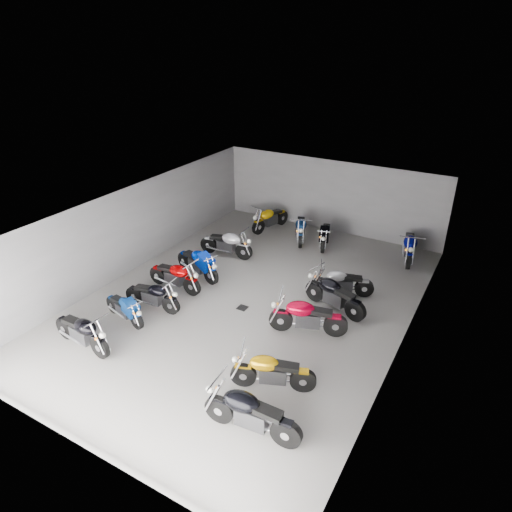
{
  "coord_description": "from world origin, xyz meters",
  "views": [
    {
      "loc": [
        6.66,
        -11.23,
        8.27
      ],
      "look_at": [
        -0.51,
        1.3,
        1.0
      ],
      "focal_mm": 32.0,
      "sensor_mm": 36.0,
      "label": 1
    }
  ],
  "objects_px": {
    "motorcycle_left_c": "(153,296)",
    "motorcycle_right_f": "(342,282)",
    "motorcycle_back_b": "(270,218)",
    "motorcycle_back_f": "(409,246)",
    "motorcycle_right_b": "(272,372)",
    "motorcycle_back_d": "(325,234)",
    "motorcycle_right_d": "(307,317)",
    "motorcycle_right_e": "(334,295)",
    "motorcycle_left_d": "(175,276)",
    "motorcycle_right_a": "(251,414)",
    "motorcycle_left_f": "(227,244)",
    "motorcycle_left_e": "(198,263)",
    "motorcycle_left_b": "(124,308)",
    "motorcycle_left_a": "(82,332)",
    "drain_grate": "(242,308)",
    "motorcycle_back_c": "(301,228)"
  },
  "relations": [
    {
      "from": "motorcycle_right_e",
      "to": "motorcycle_back_c",
      "type": "bearing_deg",
      "value": 51.94
    },
    {
      "from": "motorcycle_back_b",
      "to": "motorcycle_left_c",
      "type": "bearing_deg",
      "value": 103.1
    },
    {
      "from": "motorcycle_back_f",
      "to": "motorcycle_left_d",
      "type": "bearing_deg",
      "value": 30.93
    },
    {
      "from": "motorcycle_back_d",
      "to": "motorcycle_back_f",
      "type": "height_order",
      "value": "motorcycle_back_f"
    },
    {
      "from": "motorcycle_left_a",
      "to": "motorcycle_right_e",
      "type": "relative_size",
      "value": 0.99
    },
    {
      "from": "motorcycle_left_c",
      "to": "motorcycle_back_d",
      "type": "relative_size",
      "value": 1.01
    },
    {
      "from": "motorcycle_left_c",
      "to": "motorcycle_back_b",
      "type": "height_order",
      "value": "motorcycle_back_b"
    },
    {
      "from": "motorcycle_back_f",
      "to": "motorcycle_right_d",
      "type": "bearing_deg",
      "value": 63.52
    },
    {
      "from": "motorcycle_right_d",
      "to": "motorcycle_back_c",
      "type": "relative_size",
      "value": 1.06
    },
    {
      "from": "motorcycle_left_a",
      "to": "motorcycle_left_e",
      "type": "distance_m",
      "value": 5.06
    },
    {
      "from": "motorcycle_right_f",
      "to": "motorcycle_back_b",
      "type": "xyz_separation_m",
      "value": [
        -4.83,
        3.82,
        0.03
      ]
    },
    {
      "from": "motorcycle_left_b",
      "to": "motorcycle_left_d",
      "type": "distance_m",
      "value": 2.3
    },
    {
      "from": "motorcycle_back_b",
      "to": "motorcycle_back_f",
      "type": "height_order",
      "value": "motorcycle_back_f"
    },
    {
      "from": "motorcycle_left_e",
      "to": "motorcycle_right_b",
      "type": "distance_m",
      "value": 6.37
    },
    {
      "from": "motorcycle_left_b",
      "to": "motorcycle_back_d",
      "type": "bearing_deg",
      "value": 170.8
    },
    {
      "from": "motorcycle_left_a",
      "to": "motorcycle_left_f",
      "type": "distance_m",
      "value": 6.98
    },
    {
      "from": "motorcycle_right_b",
      "to": "motorcycle_back_d",
      "type": "relative_size",
      "value": 1.01
    },
    {
      "from": "motorcycle_left_f",
      "to": "motorcycle_right_f",
      "type": "xyz_separation_m",
      "value": [
        5.05,
        -0.58,
        -0.04
      ]
    },
    {
      "from": "motorcycle_right_b",
      "to": "motorcycle_back_d",
      "type": "xyz_separation_m",
      "value": [
        -2.07,
        8.63,
        -0.02
      ]
    },
    {
      "from": "motorcycle_left_d",
      "to": "motorcycle_right_a",
      "type": "relative_size",
      "value": 0.93
    },
    {
      "from": "motorcycle_right_e",
      "to": "motorcycle_back_b",
      "type": "height_order",
      "value": "motorcycle_right_e"
    },
    {
      "from": "motorcycle_right_f",
      "to": "motorcycle_back_d",
      "type": "bearing_deg",
      "value": 5.81
    },
    {
      "from": "motorcycle_right_e",
      "to": "motorcycle_back_f",
      "type": "distance_m",
      "value": 5.03
    },
    {
      "from": "motorcycle_left_b",
      "to": "motorcycle_right_b",
      "type": "distance_m",
      "value": 5.4
    },
    {
      "from": "motorcycle_left_f",
      "to": "motorcycle_right_a",
      "type": "xyz_separation_m",
      "value": [
        5.36,
        -7.25,
        0.03
      ]
    },
    {
      "from": "motorcycle_left_e",
      "to": "motorcycle_right_e",
      "type": "distance_m",
      "value": 5.15
    },
    {
      "from": "motorcycle_right_d",
      "to": "motorcycle_back_f",
      "type": "relative_size",
      "value": 0.96
    },
    {
      "from": "drain_grate",
      "to": "motorcycle_back_c",
      "type": "relative_size",
      "value": 0.15
    },
    {
      "from": "motorcycle_right_a",
      "to": "motorcycle_back_d",
      "type": "distance_m",
      "value": 10.4
    },
    {
      "from": "motorcycle_left_e",
      "to": "motorcycle_left_b",
      "type": "bearing_deg",
      "value": 11.75
    },
    {
      "from": "motorcycle_right_a",
      "to": "motorcycle_back_f",
      "type": "distance_m",
      "value": 10.62
    },
    {
      "from": "motorcycle_right_b",
      "to": "motorcycle_right_f",
      "type": "height_order",
      "value": "motorcycle_right_b"
    },
    {
      "from": "motorcycle_left_e",
      "to": "motorcycle_right_b",
      "type": "relative_size",
      "value": 1.07
    },
    {
      "from": "motorcycle_right_b",
      "to": "motorcycle_right_f",
      "type": "bearing_deg",
      "value": -21.81
    },
    {
      "from": "motorcycle_left_b",
      "to": "motorcycle_right_b",
      "type": "relative_size",
      "value": 0.9
    },
    {
      "from": "motorcycle_right_f",
      "to": "motorcycle_back_f",
      "type": "height_order",
      "value": "motorcycle_back_f"
    },
    {
      "from": "motorcycle_left_c",
      "to": "motorcycle_back_d",
      "type": "height_order",
      "value": "motorcycle_back_d"
    },
    {
      "from": "motorcycle_left_a",
      "to": "motorcycle_back_c",
      "type": "distance_m",
      "value": 10.12
    },
    {
      "from": "motorcycle_right_a",
      "to": "motorcycle_right_e",
      "type": "relative_size",
      "value": 1.05
    },
    {
      "from": "motorcycle_left_c",
      "to": "motorcycle_right_b",
      "type": "relative_size",
      "value": 1.0
    },
    {
      "from": "drain_grate",
      "to": "motorcycle_right_e",
      "type": "bearing_deg",
      "value": 27.95
    },
    {
      "from": "motorcycle_left_c",
      "to": "motorcycle_right_f",
      "type": "distance_m",
      "value": 6.32
    },
    {
      "from": "motorcycle_left_b",
      "to": "motorcycle_left_c",
      "type": "xyz_separation_m",
      "value": [
        0.31,
        0.96,
        0.04
      ]
    },
    {
      "from": "motorcycle_left_f",
      "to": "motorcycle_left_b",
      "type": "bearing_deg",
      "value": -9.08
    },
    {
      "from": "motorcycle_left_d",
      "to": "motorcycle_right_a",
      "type": "height_order",
      "value": "motorcycle_right_a"
    },
    {
      "from": "motorcycle_left_c",
      "to": "motorcycle_right_f",
      "type": "xyz_separation_m",
      "value": [
        5.03,
        3.83,
        0.01
      ]
    },
    {
      "from": "motorcycle_left_a",
      "to": "motorcycle_left_e",
      "type": "height_order",
      "value": "motorcycle_left_e"
    },
    {
      "from": "motorcycle_left_c",
      "to": "motorcycle_back_d",
      "type": "xyz_separation_m",
      "value": [
        3.01,
        7.3,
        0.01
      ]
    },
    {
      "from": "motorcycle_left_d",
      "to": "motorcycle_right_d",
      "type": "height_order",
      "value": "motorcycle_right_d"
    },
    {
      "from": "motorcycle_left_b",
      "to": "motorcycle_right_d",
      "type": "distance_m",
      "value": 5.65
    }
  ]
}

